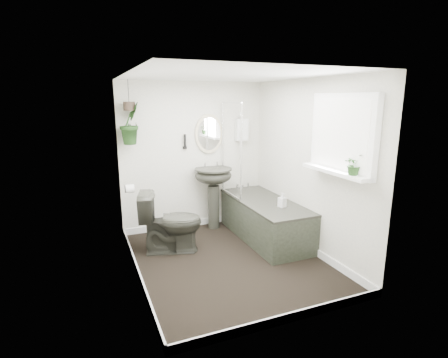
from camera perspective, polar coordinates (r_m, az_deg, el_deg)
name	(u,v)px	position (r m, az deg, el deg)	size (l,w,h in m)	color
floor	(228,261)	(4.63, 0.73, -13.28)	(2.30, 2.80, 0.02)	black
ceiling	(229,74)	(4.16, 0.82, 16.71)	(2.30, 2.80, 0.02)	white
wall_back	(194,156)	(5.55, -4.97, 3.70)	(2.30, 0.02, 2.30)	silver
wall_front	(294,205)	(3.04, 11.29, -4.25)	(2.30, 0.02, 2.30)	silver
wall_left	(131,182)	(3.95, -14.90, -0.47)	(0.02, 2.80, 2.30)	silver
wall_right	(308,167)	(4.82, 13.58, 1.97)	(0.02, 2.80, 2.30)	silver
skirting	(228,257)	(4.60, 0.73, -12.61)	(2.30, 2.80, 0.10)	white
bathtub	(265,219)	(5.26, 6.67, -6.55)	(0.72, 1.72, 0.58)	#292A23
bath_screen	(232,150)	(5.30, 1.24, 4.74)	(0.04, 0.72, 1.40)	silver
shower_box	(242,130)	(5.73, 2.89, 8.05)	(0.20, 0.10, 0.35)	white
oval_mirror	(209,134)	(5.55, -2.44, 7.38)	(0.46, 0.03, 0.62)	beige
wall_sconce	(185,141)	(5.43, -6.38, 6.12)	(0.04, 0.04, 0.22)	black
toilet_roll_holder	(130,189)	(4.69, -15.17, -1.54)	(0.11, 0.11, 0.11)	white
window_recess	(343,134)	(4.16, 18.81, 6.93)	(0.08, 1.00, 0.90)	white
window_sill	(335,171)	(4.18, 17.67, 1.19)	(0.18, 1.00, 0.04)	white
window_blinds	(339,134)	(4.13, 18.34, 6.92)	(0.01, 0.86, 0.76)	white
toilet	(171,222)	(4.80, -8.67, -6.92)	(0.47, 0.82, 0.84)	#292A23
pedestal_sink	(214,198)	(5.57, -1.70, -3.14)	(0.58, 0.49, 0.99)	#292A23
sill_plant	(354,164)	(3.92, 20.46, 2.26)	(0.21, 0.18, 0.23)	black
hanging_plant	(130,123)	(5.12, -15.06, 8.78)	(0.32, 0.26, 0.59)	black
soap_bottle	(282,200)	(4.88, 9.48, -3.41)	(0.09, 0.09, 0.20)	black
hanging_pot	(129,106)	(5.11, -15.22, 11.41)	(0.16, 0.16, 0.12)	#362820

